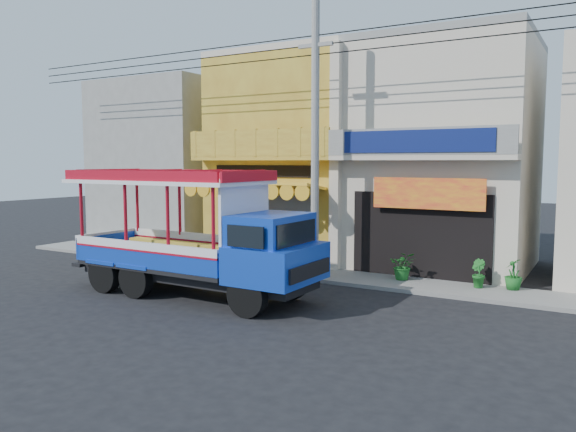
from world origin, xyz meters
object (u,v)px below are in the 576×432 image
object	(u,v)px
songthaew_truck	(208,237)
potted_plant_a	(403,266)
utility_pole	(319,127)
potted_plant_c	(513,274)
green_sign	(158,246)
potted_plant_b	(478,273)

from	to	relation	value
songthaew_truck	potted_plant_a	xyz separation A→B (m)	(4.18, 4.72, -1.19)
potted_plant_a	utility_pole	bearing A→B (deg)	-174.92
potted_plant_a	potted_plant_c	bearing A→B (deg)	-12.07
potted_plant_a	potted_plant_c	size ratio (longest dim) A/B	0.98
green_sign	potted_plant_a	bearing A→B (deg)	3.27
utility_pole	green_sign	world-z (taller)	utility_pole
potted_plant_c	songthaew_truck	bearing A→B (deg)	-53.49
songthaew_truck	potted_plant_c	world-z (taller)	songthaew_truck
utility_pole	potted_plant_a	world-z (taller)	utility_pole
green_sign	utility_pole	bearing A→B (deg)	-3.52
potted_plant_b	potted_plant_c	size ratio (longest dim) A/B	0.93
songthaew_truck	utility_pole	bearing A→B (deg)	65.91
utility_pole	songthaew_truck	world-z (taller)	utility_pole
green_sign	potted_plant_a	world-z (taller)	green_sign
potted_plant_a	potted_plant_c	distance (m)	3.30
songthaew_truck	potted_plant_a	world-z (taller)	songthaew_truck
potted_plant_c	green_sign	bearing A→B (deg)	-83.65
utility_pole	green_sign	distance (m)	8.75
potted_plant_b	utility_pole	bearing A→B (deg)	63.61
green_sign	potted_plant_c	distance (m)	13.33
potted_plant_a	potted_plant_b	distance (m)	2.32
potted_plant_b	potted_plant_c	distance (m)	1.00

